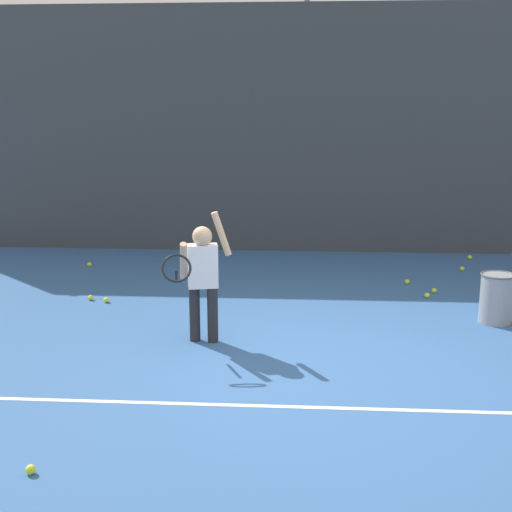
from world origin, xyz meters
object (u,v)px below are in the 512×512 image
at_px(ball_hopper, 496,298).
at_px(tennis_ball_2, 462,269).
at_px(tennis_ball_0, 434,291).
at_px(tennis_ball_5, 106,300).
at_px(tennis_ball_1, 91,298).
at_px(tennis_ball_3, 89,264).
at_px(tennis_player, 202,273).
at_px(tennis_ball_4, 407,282).
at_px(tennis_ball_6, 470,257).
at_px(tennis_ball_8, 427,295).
at_px(tennis_ball_7, 31,470).

height_order(ball_hopper, tennis_ball_2, ball_hopper).
xyz_separation_m(tennis_ball_0, tennis_ball_5, (-4.14, -0.70, 0.00)).
height_order(tennis_ball_1, tennis_ball_3, same).
bearing_deg(tennis_ball_3, tennis_ball_0, -13.08).
relative_size(tennis_player, tennis_ball_4, 20.46).
bearing_deg(tennis_ball_3, ball_hopper, -23.25).
bearing_deg(tennis_ball_6, tennis_ball_8, -115.79).
bearing_deg(tennis_ball_3, tennis_ball_7, -76.08).
xyz_separation_m(tennis_player, tennis_ball_8, (2.61, 1.77, -0.69)).
xyz_separation_m(tennis_ball_2, tennis_ball_7, (-4.17, -5.82, 0.00)).
relative_size(tennis_ball_2, tennis_ball_5, 1.00).
xyz_separation_m(tennis_ball_5, tennis_ball_7, (0.62, -3.88, 0.00)).
bearing_deg(tennis_ball_8, tennis_ball_4, 102.32).
distance_m(tennis_ball_1, tennis_ball_4, 4.22).
height_order(tennis_player, tennis_ball_5, tennis_player).
height_order(ball_hopper, tennis_ball_7, ball_hopper).
height_order(tennis_ball_4, tennis_ball_5, same).
distance_m(tennis_ball_1, tennis_ball_3, 1.85).
xyz_separation_m(tennis_ball_1, tennis_ball_7, (0.85, -3.97, 0.00)).
bearing_deg(tennis_ball_4, tennis_ball_0, -57.03).
bearing_deg(tennis_ball_5, tennis_ball_3, 113.38).
distance_m(tennis_player, tennis_ball_4, 3.53).
xyz_separation_m(tennis_ball_5, tennis_ball_6, (5.09, 2.72, 0.00)).
bearing_deg(tennis_ball_6, tennis_ball_5, -151.92).
xyz_separation_m(tennis_player, tennis_ball_4, (2.46, 2.43, -0.69)).
height_order(tennis_ball_3, tennis_ball_7, same).
bearing_deg(tennis_ball_5, tennis_ball_6, 28.08).
height_order(tennis_ball_0, tennis_ball_1, same).
bearing_deg(tennis_ball_7, tennis_ball_5, 99.10).
height_order(tennis_ball_6, tennis_ball_7, same).
height_order(tennis_ball_2, tennis_ball_6, same).
height_order(tennis_ball_0, tennis_ball_6, same).
relative_size(tennis_player, tennis_ball_7, 20.46).
bearing_deg(tennis_ball_3, tennis_ball_6, 8.44).
bearing_deg(tennis_ball_8, tennis_ball_2, 61.92).
bearing_deg(tennis_player, tennis_ball_6, 35.66).
distance_m(tennis_player, tennis_ball_6, 5.51).
relative_size(tennis_ball_7, tennis_ball_8, 1.00).
relative_size(ball_hopper, tennis_ball_2, 8.52).
bearing_deg(tennis_ball_3, tennis_ball_8, -16.03).
relative_size(tennis_ball_2, tennis_ball_8, 1.00).
height_order(tennis_ball_2, tennis_ball_5, same).
bearing_deg(tennis_ball_3, tennis_ball_1, -71.97).
distance_m(tennis_ball_2, tennis_ball_4, 1.23).
height_order(tennis_ball_1, tennis_ball_6, same).
bearing_deg(tennis_ball_7, tennis_ball_6, 55.88).
height_order(ball_hopper, tennis_ball_1, ball_hopper).
bearing_deg(tennis_ball_1, tennis_player, -40.74).
distance_m(tennis_ball_4, tennis_ball_7, 5.96).
xyz_separation_m(tennis_player, tennis_ball_2, (3.39, 3.24, -0.69)).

